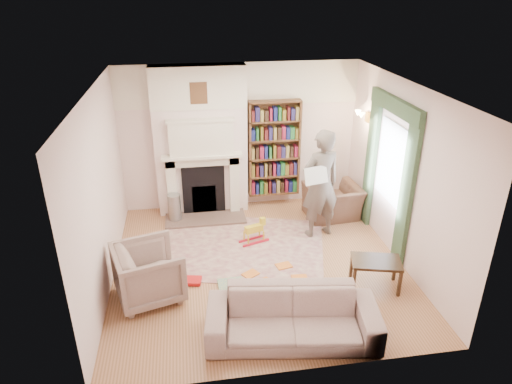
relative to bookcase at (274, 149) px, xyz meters
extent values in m
plane|color=#915E3A|center=(-0.65, -2.12, -1.18)|extent=(4.50, 4.50, 0.00)
plane|color=white|center=(-0.65, -2.12, 1.62)|extent=(4.50, 4.50, 0.00)
plane|color=white|center=(-0.65, 0.13, 0.22)|extent=(4.50, 0.00, 4.50)
plane|color=white|center=(-0.65, -4.37, 0.22)|extent=(4.50, 0.00, 4.50)
plane|color=white|center=(-2.90, -2.12, 0.22)|extent=(0.00, 4.50, 4.50)
plane|color=white|center=(1.60, -2.12, 0.22)|extent=(0.00, 4.50, 4.50)
cube|color=white|center=(-1.40, -0.04, 0.22)|extent=(1.70, 0.35, 2.80)
cube|color=silver|center=(-1.40, -0.33, 0.04)|extent=(1.47, 0.24, 0.05)
cube|color=black|center=(-1.40, -0.24, -0.68)|extent=(0.80, 0.06, 0.96)
cube|color=silver|center=(-1.40, -0.31, 0.38)|extent=(1.15, 0.18, 0.62)
cube|color=brown|center=(0.00, 0.00, 0.00)|extent=(1.00, 0.24, 1.85)
cube|color=silver|center=(1.58, -1.72, 0.27)|extent=(0.02, 0.90, 1.30)
cube|color=#2C422B|center=(1.55, -2.42, 0.02)|extent=(0.07, 0.32, 2.40)
cube|color=#2C422B|center=(1.55, -1.02, 0.02)|extent=(0.07, 0.32, 2.40)
cube|color=#2C422B|center=(1.54, -1.72, 1.20)|extent=(0.09, 1.70, 0.24)
cube|color=beige|center=(-0.87, -1.58, -1.17)|extent=(3.23, 2.78, 0.01)
imported|color=#51362B|center=(0.99, -0.75, -0.86)|extent=(1.05, 0.94, 0.64)
imported|color=#ABA28D|center=(-2.30, -2.71, -0.77)|extent=(1.10, 1.08, 0.81)
imported|color=#BCAB9B|center=(-0.50, -3.82, -0.86)|extent=(2.23, 1.13, 0.62)
imported|color=#60554D|center=(0.54, -1.35, -0.21)|extent=(0.80, 0.63, 1.94)
cube|color=silver|center=(0.39, -1.55, 0.05)|extent=(0.43, 0.22, 0.28)
cylinder|color=#95989C|center=(-1.96, -0.47, -0.90)|extent=(0.31, 0.31, 0.55)
cube|color=#D5CB4B|center=(-1.15, -2.66, -1.15)|extent=(0.38, 0.38, 0.03)
cube|color=red|center=(-1.73, -2.47, -1.14)|extent=(0.34, 0.26, 0.05)
cube|color=red|center=(-0.82, -2.41, -1.16)|extent=(0.30, 0.28, 0.02)
cube|color=red|center=(-0.10, -2.63, -1.16)|extent=(0.25, 0.20, 0.02)
cube|color=red|center=(-0.66, -2.65, -1.16)|extent=(0.30, 0.27, 0.02)
cube|color=red|center=(-0.27, -2.27, -1.16)|extent=(0.27, 0.23, 0.02)
camera|label=1|loc=(-1.65, -8.18, 2.92)|focal=32.00mm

